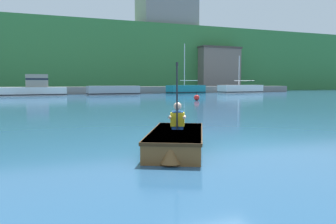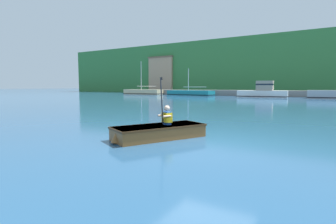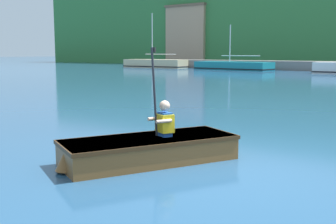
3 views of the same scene
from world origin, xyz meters
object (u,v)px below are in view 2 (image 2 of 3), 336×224
moored_boat_dock_west_end (190,93)px  rowboat_foreground (158,131)px  moored_boat_dock_east_inner (143,92)px  moored_boat_dock_west_inner (334,95)px  moored_boat_dock_center_far (263,92)px  person_paddler (167,116)px

moored_boat_dock_west_end → rowboat_foreground: moored_boat_dock_west_end is taller
moored_boat_dock_east_inner → rowboat_foreground: (25.52, -33.11, -0.23)m
moored_boat_dock_east_inner → moored_boat_dock_west_inner: bearing=-4.5°
moored_boat_dock_west_end → moored_boat_dock_center_far: bearing=-8.9°
moored_boat_dock_center_far → person_paddler: 30.87m
moored_boat_dock_west_end → moored_boat_dock_center_far: size_ratio=1.24×
moored_boat_dock_west_inner → person_paddler: person_paddler is taller
moored_boat_dock_west_inner → moored_boat_dock_center_far: bearing=178.7°
moored_boat_dock_west_end → person_paddler: 36.07m
moored_boat_dock_west_end → moored_boat_dock_west_inner: size_ratio=1.39×
person_paddler → moored_boat_dock_center_far: bearing=96.7°
moored_boat_dock_center_far → moored_boat_dock_east_inner: 22.16m
moored_boat_dock_west_end → person_paddler: bearing=-64.4°
moored_boat_dock_west_inner → moored_boat_dock_center_far: (-8.27, 0.18, 0.29)m
moored_boat_dock_west_end → moored_boat_dock_center_far: (11.98, -1.88, 0.40)m
moored_boat_dock_west_end → moored_boat_dock_east_inner: size_ratio=1.06×
moored_boat_dock_west_inner → moored_boat_dock_center_far: 8.28m
rowboat_foreground → moored_boat_dock_east_inner: bearing=127.6°
moored_boat_dock_west_end → moored_boat_dock_west_inner: (20.25, -2.06, 0.11)m
moored_boat_dock_center_far → person_paddler: moored_boat_dock_center_far is taller
person_paddler → moored_boat_dock_west_end: bearing=115.6°
moored_boat_dock_center_far → rowboat_foreground: bearing=-83.6°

